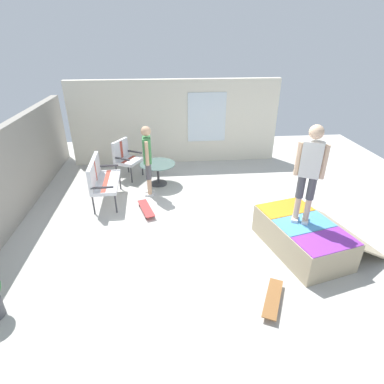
{
  "coord_description": "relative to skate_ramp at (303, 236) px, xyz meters",
  "views": [
    {
      "loc": [
        -5.12,
        0.84,
        3.51
      ],
      "look_at": [
        0.3,
        0.34,
        0.7
      ],
      "focal_mm": 28.79,
      "sensor_mm": 36.0,
      "label": 1
    }
  ],
  "objects": [
    {
      "name": "patio_table",
      "position": [
        2.98,
        2.61,
        0.12
      ],
      "size": [
        0.9,
        0.9,
        0.57
      ],
      "color": "#38383D",
      "rests_on": "ground_plane"
    },
    {
      "name": "ground_plane",
      "position": [
        0.78,
        1.56,
        -0.33
      ],
      "size": [
        12.0,
        12.0,
        0.1
      ],
      "primitive_type": "cube",
      "color": "beige"
    },
    {
      "name": "person_watching",
      "position": [
        2.42,
        2.81,
        0.7
      ],
      "size": [
        0.48,
        0.24,
        1.69
      ],
      "color": "silver",
      "rests_on": "ground_plane"
    },
    {
      "name": "patio_bench",
      "position": [
        2.17,
        3.89,
        0.33
      ],
      "size": [
        1.27,
        0.6,
        1.02
      ],
      "color": "#38383D",
      "rests_on": "ground_plane"
    },
    {
      "name": "skate_ramp",
      "position": [
        0.0,
        0.0,
        0.0
      ],
      "size": [
        2.06,
        2.12,
        0.57
      ],
      "color": "tan",
      "rests_on": "ground_plane"
    },
    {
      "name": "house_facade",
      "position": [
        4.58,
        2.05,
        0.92
      ],
      "size": [
        0.23,
        6.0,
        2.4
      ],
      "color": "silver",
      "rests_on": "ground_plane"
    },
    {
      "name": "person_skater",
      "position": [
        0.06,
        0.08,
        1.29
      ],
      "size": [
        0.34,
        0.43,
        1.72
      ],
      "color": "silver",
      "rests_on": "skate_ramp"
    },
    {
      "name": "patio_chair_near_house",
      "position": [
        3.53,
        3.48,
        0.33
      ],
      "size": [
        0.81,
        0.78,
        1.02
      ],
      "color": "#38383D",
      "rests_on": "ground_plane"
    },
    {
      "name": "skateboard_spare",
      "position": [
        -1.2,
        0.93,
        -0.2
      ],
      "size": [
        0.81,
        0.54,
        0.1
      ],
      "color": "brown",
      "rests_on": "ground_plane"
    },
    {
      "name": "skateboard_by_bench",
      "position": [
        1.57,
        2.87,
        -0.2
      ],
      "size": [
        0.82,
        0.42,
        0.1
      ],
      "color": "#B23838",
      "rests_on": "ground_plane"
    }
  ]
}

